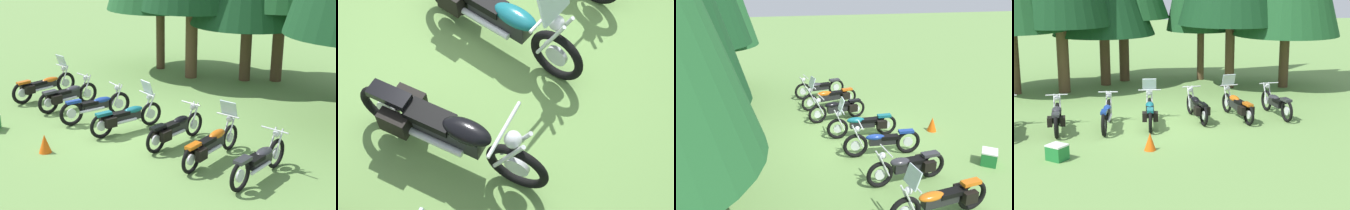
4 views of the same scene
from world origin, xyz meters
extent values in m
plane|color=#6B934C|center=(0.00, 0.00, 0.00)|extent=(80.00, 80.00, 0.00)
torus|color=black|center=(-4.17, -1.40, 0.37)|extent=(0.20, 0.75, 0.74)
cylinder|color=silver|center=(-4.17, -1.40, 0.37)|extent=(0.08, 0.29, 0.28)
cube|color=black|center=(-4.27, -0.57, 0.47)|extent=(0.30, 0.85, 0.22)
ellipsoid|color=#D16014|center=(-4.30, -0.34, 0.60)|extent=(0.32, 0.62, 0.17)
cube|color=black|center=(-4.25, -0.80, 0.57)|extent=(0.30, 0.58, 0.10)
cube|color=#D16014|center=(-4.18, -1.32, 0.71)|extent=(0.24, 0.46, 0.08)
cylinder|color=silver|center=(-4.45, 0.20, 0.67)|extent=(0.09, 0.34, 0.65)
cylinder|color=silver|center=(-4.30, 0.22, 0.67)|extent=(0.09, 0.34, 0.65)
cylinder|color=silver|center=(-4.36, 0.13, 1.00)|extent=(0.60, 0.11, 0.04)
sphere|color=silver|center=(-4.37, 0.22, 0.88)|extent=(0.19, 0.19, 0.17)
cylinder|color=silver|center=(-4.13, -0.73, 0.39)|extent=(0.18, 0.84, 0.08)
cube|color=silver|center=(-4.37, 0.15, 1.18)|extent=(0.46, 0.21, 0.39)
cube|color=black|center=(-4.35, -1.22, 0.47)|extent=(0.18, 0.33, 0.26)
cube|color=black|center=(-4.04, -1.18, 0.47)|extent=(0.18, 0.33, 0.26)
torus|color=black|center=(-2.89, 0.29, 0.35)|extent=(0.17, 0.71, 0.70)
cylinder|color=silver|center=(-2.89, 0.29, 0.35)|extent=(0.07, 0.27, 0.27)
torus|color=black|center=(-2.76, -1.17, 0.35)|extent=(0.17, 0.71, 0.70)
cylinder|color=silver|center=(-2.76, -1.17, 0.35)|extent=(0.07, 0.27, 0.27)
cube|color=black|center=(-2.82, -0.44, 0.46)|extent=(0.29, 0.74, 0.24)
ellipsoid|color=#2D2D33|center=(-2.84, -0.24, 0.61)|extent=(0.33, 0.54, 0.19)
cube|color=black|center=(-2.81, -0.64, 0.58)|extent=(0.31, 0.50, 0.10)
cube|color=#2D2D33|center=(-2.77, -1.09, 0.68)|extent=(0.25, 0.46, 0.08)
cylinder|color=silver|center=(-2.97, 0.22, 0.65)|extent=(0.07, 0.34, 0.65)
cylinder|color=silver|center=(-2.80, 0.23, 0.65)|extent=(0.07, 0.34, 0.65)
cylinder|color=silver|center=(-2.88, 0.15, 0.99)|extent=(0.67, 0.09, 0.04)
sphere|color=silver|center=(-2.88, 0.24, 0.87)|extent=(0.18, 0.18, 0.17)
cylinder|color=silver|center=(-2.67, -0.59, 0.37)|extent=(0.14, 0.73, 0.08)
cube|color=black|center=(-2.96, -0.98, 0.45)|extent=(0.17, 0.33, 0.26)
cube|color=black|center=(-2.60, -0.95, 0.45)|extent=(0.17, 0.33, 0.26)
torus|color=black|center=(-1.30, 0.47, 0.36)|extent=(0.16, 0.74, 0.73)
cylinder|color=silver|center=(-1.30, 0.47, 0.36)|extent=(0.07, 0.28, 0.28)
torus|color=black|center=(-1.41, -1.09, 0.36)|extent=(0.16, 0.74, 0.73)
cylinder|color=silver|center=(-1.41, -1.09, 0.36)|extent=(0.07, 0.28, 0.28)
cube|color=black|center=(-1.36, -0.31, 0.46)|extent=(0.23, 0.79, 0.21)
ellipsoid|color=navy|center=(-1.34, -0.10, 0.59)|extent=(0.26, 0.57, 0.17)
cube|color=black|center=(-1.37, -0.53, 0.56)|extent=(0.25, 0.53, 0.10)
cube|color=navy|center=(-1.41, -1.01, 0.71)|extent=(0.20, 0.45, 0.08)
cylinder|color=silver|center=(-1.38, 0.41, 0.66)|extent=(0.07, 0.34, 0.65)
cylinder|color=silver|center=(-1.24, 0.40, 0.66)|extent=(0.07, 0.34, 0.65)
cylinder|color=silver|center=(-1.31, 0.33, 1.00)|extent=(0.61, 0.08, 0.04)
sphere|color=silver|center=(-1.31, 0.42, 0.88)|extent=(0.18, 0.18, 0.17)
cylinder|color=silver|center=(-1.26, -0.49, 0.38)|extent=(0.13, 0.78, 0.08)
torus|color=black|center=(0.00, 0.71, 0.35)|extent=(0.12, 0.70, 0.69)
cylinder|color=silver|center=(0.00, 0.71, 0.35)|extent=(0.06, 0.27, 0.27)
torus|color=black|center=(-0.06, -0.91, 0.35)|extent=(0.12, 0.70, 0.69)
cylinder|color=silver|center=(-0.06, -0.91, 0.35)|extent=(0.06, 0.27, 0.27)
cube|color=black|center=(-0.03, -0.10, 0.45)|extent=(0.24, 0.81, 0.24)
ellipsoid|color=#14606B|center=(-0.02, 0.12, 0.60)|extent=(0.28, 0.58, 0.18)
cube|color=black|center=(-0.04, -0.32, 0.57)|extent=(0.26, 0.54, 0.10)
cube|color=#14606B|center=(-0.06, -0.83, 0.67)|extent=(0.21, 0.45, 0.08)
cylinder|color=silver|center=(-0.08, 0.65, 0.64)|extent=(0.06, 0.34, 0.65)
cylinder|color=silver|center=(0.07, 0.64, 0.64)|extent=(0.06, 0.34, 0.65)
cylinder|color=silver|center=(-0.01, 0.57, 0.98)|extent=(0.72, 0.06, 0.04)
sphere|color=silver|center=(-0.01, 0.66, 0.86)|extent=(0.18, 0.18, 0.17)
cylinder|color=silver|center=(0.09, -0.29, 0.37)|extent=(0.11, 0.80, 0.08)
cube|color=silver|center=(-0.01, 0.59, 1.16)|extent=(0.45, 0.17, 0.39)
cube|color=black|center=(-0.22, -0.71, 0.45)|extent=(0.15, 0.32, 0.26)
cube|color=black|center=(0.11, -0.72, 0.45)|extent=(0.15, 0.32, 0.26)
torus|color=black|center=(1.38, 1.13, 0.34)|extent=(0.20, 0.68, 0.68)
cylinder|color=silver|center=(1.38, 1.13, 0.34)|extent=(0.09, 0.27, 0.26)
torus|color=black|center=(1.62, -0.36, 0.34)|extent=(0.20, 0.68, 0.68)
cylinder|color=silver|center=(1.62, -0.36, 0.34)|extent=(0.09, 0.27, 0.26)
cube|color=black|center=(1.50, 0.38, 0.45)|extent=(0.32, 0.77, 0.26)
ellipsoid|color=black|center=(1.47, 0.59, 0.61)|extent=(0.33, 0.56, 0.20)
cube|color=black|center=(1.53, 0.18, 0.58)|extent=(0.31, 0.53, 0.10)
cube|color=black|center=(1.61, -0.28, 0.66)|extent=(0.25, 0.46, 0.08)
cylinder|color=silver|center=(1.32, 1.06, 0.64)|extent=(0.10, 0.34, 0.65)
cylinder|color=silver|center=(1.47, 1.08, 0.64)|extent=(0.10, 0.34, 0.65)
cylinder|color=silver|center=(1.41, 0.99, 0.97)|extent=(0.63, 0.13, 0.04)
sphere|color=silver|center=(1.39, 1.08, 0.85)|extent=(0.19, 0.19, 0.17)
cylinder|color=silver|center=(1.65, 0.24, 0.36)|extent=(0.20, 0.75, 0.08)
cube|color=black|center=(1.43, -0.19, 0.44)|extent=(0.19, 0.34, 0.26)
cube|color=black|center=(1.75, -0.14, 0.44)|extent=(0.19, 0.34, 0.26)
torus|color=black|center=(2.64, 1.23, 0.33)|extent=(0.24, 0.67, 0.67)
cylinder|color=silver|center=(2.64, 1.23, 0.33)|extent=(0.11, 0.26, 0.26)
torus|color=black|center=(3.02, -0.42, 0.33)|extent=(0.24, 0.67, 0.67)
cylinder|color=silver|center=(3.02, -0.42, 0.33)|extent=(0.11, 0.26, 0.26)
cube|color=black|center=(2.83, 0.40, 0.45)|extent=(0.38, 0.86, 0.27)
ellipsoid|color=#D16014|center=(2.78, 0.63, 0.62)|extent=(0.37, 0.64, 0.21)
cube|color=black|center=(2.88, 0.18, 0.59)|extent=(0.35, 0.60, 0.10)
cube|color=#D16014|center=(3.00, -0.34, 0.65)|extent=(0.27, 0.47, 0.08)
cylinder|color=silver|center=(2.59, 1.16, 0.63)|extent=(0.12, 0.34, 0.65)
cylinder|color=silver|center=(2.73, 1.19, 0.63)|extent=(0.12, 0.34, 0.65)
cylinder|color=silver|center=(2.67, 1.09, 0.97)|extent=(0.63, 0.18, 0.04)
sphere|color=silver|center=(2.65, 1.18, 0.85)|extent=(0.20, 0.20, 0.17)
cylinder|color=silver|center=(2.99, 0.25, 0.35)|extent=(0.26, 0.84, 0.08)
cube|color=silver|center=(2.67, 1.11, 1.15)|extent=(0.46, 0.25, 0.39)
cube|color=black|center=(2.82, -0.26, 0.43)|extent=(0.21, 0.34, 0.26)
cube|color=black|center=(3.12, -0.19, 0.43)|extent=(0.21, 0.34, 0.26)
torus|color=black|center=(4.05, 1.32, 0.36)|extent=(0.22, 0.73, 0.72)
cylinder|color=silver|center=(4.05, 1.32, 0.36)|extent=(0.10, 0.29, 0.28)
torus|color=black|center=(4.31, -0.18, 0.36)|extent=(0.22, 0.73, 0.72)
cylinder|color=silver|center=(4.31, -0.18, 0.36)|extent=(0.10, 0.29, 0.28)
cube|color=black|center=(4.18, 0.57, 0.46)|extent=(0.36, 0.78, 0.21)
ellipsoid|color=#2D2D33|center=(4.14, 0.78, 0.59)|extent=(0.39, 0.58, 0.17)
cube|color=black|center=(4.22, 0.37, 0.56)|extent=(0.36, 0.54, 0.10)
cube|color=#2D2D33|center=(4.30, -0.10, 0.70)|extent=(0.29, 0.47, 0.08)
cylinder|color=silver|center=(3.97, 1.25, 0.66)|extent=(0.10, 0.34, 0.65)
cylinder|color=silver|center=(4.14, 1.28, 0.66)|extent=(0.10, 0.34, 0.65)
cylinder|color=silver|center=(4.07, 1.18, 0.99)|extent=(0.69, 0.16, 0.04)
sphere|color=silver|center=(4.06, 1.27, 0.87)|extent=(0.20, 0.20, 0.17)
cylinder|color=silver|center=(4.35, 0.43, 0.38)|extent=(0.21, 0.75, 0.08)
cylinder|color=#4C3823|center=(3.53, 5.33, 1.31)|extent=(0.39, 0.39, 2.62)
cylinder|color=#4C3823|center=(5.78, 5.15, 1.09)|extent=(0.40, 0.40, 2.18)
cube|color=#1E7233|center=(-2.52, -3.03, 0.18)|extent=(0.61, 0.60, 0.37)
cube|color=silver|center=(-2.52, -3.03, 0.39)|extent=(0.62, 0.61, 0.04)
cone|color=#EA590F|center=(-0.15, -2.52, 0.24)|extent=(0.32, 0.32, 0.48)
camera|label=1|loc=(10.50, -7.11, 5.07)|focal=51.64mm
camera|label=2|loc=(3.27, 2.34, 4.98)|focal=55.66mm
camera|label=3|loc=(-9.58, 2.78, 4.80)|focal=35.97mm
camera|label=4|loc=(-0.76, -16.04, 4.56)|focal=56.83mm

